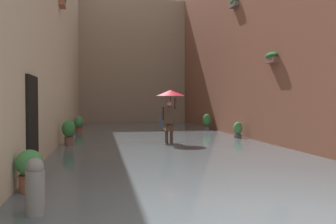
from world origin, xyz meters
name	(u,v)px	position (x,y,z in m)	size (l,w,h in m)	color
ground_plane	(156,141)	(0.00, -10.66, 0.00)	(60.00, 60.00, 0.00)	slate
flood_water	(156,139)	(0.00, -10.66, 0.06)	(8.24, 27.32, 0.12)	#515B60
building_facade_left	(261,21)	(-4.62, -10.66, 5.14)	(2.04, 25.32, 10.29)	brown
building_facade_right	(39,14)	(4.62, -10.66, 5.03)	(2.04, 25.32, 10.07)	beige
building_facade_far	(132,63)	(0.00, -22.22, 4.43)	(11.04, 1.80, 8.86)	gray
person_wading	(170,105)	(-0.23, -8.89, 1.53)	(1.09, 1.09, 2.14)	black
potted_plant_near_right	(30,171)	(3.46, -2.33, 0.47)	(0.45, 0.45, 0.84)	#9E563D
potted_plant_mid_left	(238,131)	(-3.38, -10.15, 0.42)	(0.38, 0.38, 0.79)	#66605B
potted_plant_near_left	(207,123)	(-3.30, -14.37, 0.51)	(0.44, 0.44, 0.97)	#66605B
potted_plant_mid_right	(69,132)	(3.37, -8.89, 0.59)	(0.46, 0.46, 1.00)	brown
potted_plant_far_right	(79,124)	(3.35, -14.48, 0.50)	(0.47, 0.47, 0.90)	brown
mooring_bollard	(35,191)	(3.14, -0.99, 0.45)	(0.26, 0.26, 0.90)	gray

